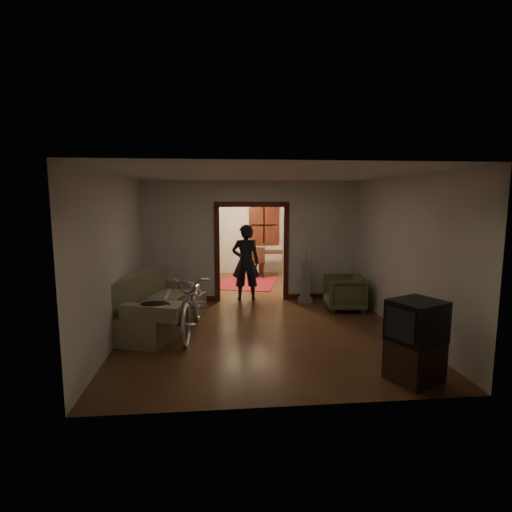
{
  "coord_description": "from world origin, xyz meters",
  "views": [
    {
      "loc": [
        -0.81,
        -8.53,
        2.39
      ],
      "look_at": [
        0.0,
        -0.3,
        1.2
      ],
      "focal_mm": 28.0,
      "sensor_mm": 36.0,
      "label": 1
    }
  ],
  "objects": [
    {
      "name": "sofa",
      "position": [
        -1.89,
        -1.23,
        0.51
      ],
      "size": [
        1.68,
        2.43,
        1.02
      ],
      "primitive_type": "cube",
      "rotation": [
        0.0,
        0.0,
        -0.34
      ],
      "color": "#6E6C49",
      "rests_on": "floor"
    },
    {
      "name": "oriental_rug",
      "position": [
        0.05,
        2.62,
        0.01
      ],
      "size": [
        2.01,
        2.35,
        0.02
      ],
      "primitive_type": "cube",
      "rotation": [
        0.0,
        0.0,
        -0.26
      ],
      "color": "maroon",
      "rests_on": "floor"
    },
    {
      "name": "jacket",
      "position": [
        -1.84,
        -2.14,
        0.68
      ],
      "size": [
        0.51,
        0.38,
        0.15
      ],
      "primitive_type": "ellipsoid",
      "color": "black",
      "rests_on": "sofa"
    },
    {
      "name": "wall_left",
      "position": [
        -2.5,
        0.0,
        1.4
      ],
      "size": [
        0.02,
        8.5,
        2.8
      ],
      "primitive_type": "cube",
      "color": "beige",
      "rests_on": "floor"
    },
    {
      "name": "tv_stand",
      "position": [
        1.77,
        -3.73,
        0.28
      ],
      "size": [
        0.79,
        0.76,
        0.55
      ],
      "primitive_type": "cube",
      "rotation": [
        0.0,
        0.0,
        0.43
      ],
      "color": "black",
      "rests_on": "floor"
    },
    {
      "name": "person",
      "position": [
        -0.14,
        0.76,
        0.9
      ],
      "size": [
        0.66,
        0.44,
        1.8
      ],
      "primitive_type": "imported",
      "rotation": [
        0.0,
        0.0,
        3.13
      ],
      "color": "black",
      "rests_on": "floor"
    },
    {
      "name": "chandelier",
      "position": [
        0.0,
        2.5,
        2.35
      ],
      "size": [
        0.24,
        0.24,
        0.24
      ],
      "primitive_type": "sphere",
      "color": "#FFE0A5",
      "rests_on": "ceiling"
    },
    {
      "name": "bicycle",
      "position": [
        -1.26,
        -1.5,
        0.55
      ],
      "size": [
        0.9,
        2.16,
        1.11
      ],
      "primitive_type": "imported",
      "rotation": [
        0.0,
        0.0,
        -0.08
      ],
      "color": "silver",
      "rests_on": "floor"
    },
    {
      "name": "desk",
      "position": [
        0.99,
        3.57,
        0.39
      ],
      "size": [
        1.12,
        0.74,
        0.77
      ],
      "primitive_type": "cube",
      "rotation": [
        0.0,
        0.0,
        0.16
      ],
      "color": "#331A11",
      "rests_on": "floor"
    },
    {
      "name": "partition_wall",
      "position": [
        0.0,
        0.75,
        1.4
      ],
      "size": [
        5.0,
        0.14,
        2.8
      ],
      "primitive_type": "cube",
      "color": "beige",
      "rests_on": "floor"
    },
    {
      "name": "rolled_paper",
      "position": [
        -1.79,
        -0.93,
        0.53
      ],
      "size": [
        0.1,
        0.8,
        0.1
      ],
      "primitive_type": "cylinder",
      "rotation": [
        1.57,
        0.0,
        0.0
      ],
      "color": "beige",
      "rests_on": "sofa"
    },
    {
      "name": "wall_right",
      "position": [
        2.5,
        0.0,
        1.4
      ],
      "size": [
        0.02,
        8.5,
        2.8
      ],
      "primitive_type": "cube",
      "color": "beige",
      "rests_on": "floor"
    },
    {
      "name": "ceiling",
      "position": [
        0.0,
        0.0,
        2.8
      ],
      "size": [
        5.0,
        8.5,
        0.01
      ],
      "primitive_type": "cube",
      "color": "white",
      "rests_on": "floor"
    },
    {
      "name": "light_switch",
      "position": [
        1.05,
        0.68,
        1.25
      ],
      "size": [
        0.08,
        0.01,
        0.12
      ],
      "primitive_type": "cube",
      "color": "silver",
      "rests_on": "partition_wall"
    },
    {
      "name": "vacuum",
      "position": [
        1.21,
        0.34,
        0.48
      ],
      "size": [
        0.33,
        0.28,
        0.97
      ],
      "primitive_type": "cube",
      "rotation": [
        0.0,
        0.0,
        -0.17
      ],
      "color": "gray",
      "rests_on": "floor"
    },
    {
      "name": "wall_back",
      "position": [
        0.0,
        4.25,
        1.4
      ],
      "size": [
        5.0,
        0.02,
        2.8
      ],
      "primitive_type": "cube",
      "color": "beige",
      "rests_on": "floor"
    },
    {
      "name": "desk_chair",
      "position": [
        0.4,
        3.38,
        0.48
      ],
      "size": [
        0.53,
        0.53,
        0.95
      ],
      "primitive_type": "cube",
      "rotation": [
        0.0,
        0.0,
        0.3
      ],
      "color": "#331A11",
      "rests_on": "floor"
    },
    {
      "name": "far_window",
      "position": [
        0.7,
        4.21,
        1.55
      ],
      "size": [
        0.98,
        0.06,
        1.28
      ],
      "primitive_type": "cube",
      "color": "black",
      "rests_on": "wall_back"
    },
    {
      "name": "locker",
      "position": [
        -1.24,
        4.02,
        0.87
      ],
      "size": [
        0.9,
        0.55,
        1.73
      ],
      "primitive_type": "cube",
      "rotation": [
        0.0,
        0.0,
        -0.08
      ],
      "color": "#303A22",
      "rests_on": "floor"
    },
    {
      "name": "globe",
      "position": [
        -1.24,
        4.02,
        1.94
      ],
      "size": [
        0.29,
        0.29,
        0.29
      ],
      "primitive_type": "sphere",
      "color": "#1E5972",
      "rests_on": "locker"
    },
    {
      "name": "crt_tv",
      "position": [
        1.77,
        -3.73,
        0.81
      ],
      "size": [
        0.81,
        0.77,
        0.54
      ],
      "primitive_type": "cube",
      "rotation": [
        0.0,
        0.0,
        0.43
      ],
      "color": "black",
      "rests_on": "tv_stand"
    },
    {
      "name": "door_casing",
      "position": [
        0.0,
        0.75,
        1.1
      ],
      "size": [
        1.74,
        0.2,
        2.32
      ],
      "primitive_type": "cube",
      "color": "#3E160E",
      "rests_on": "floor"
    },
    {
      "name": "armchair",
      "position": [
        1.91,
        -0.33,
        0.37
      ],
      "size": [
        0.89,
        0.87,
        0.74
      ],
      "primitive_type": "imported",
      "rotation": [
        0.0,
        0.0,
        -1.67
      ],
      "color": "#4C542F",
      "rests_on": "floor"
    },
    {
      "name": "floor",
      "position": [
        0.0,
        0.0,
        0.0
      ],
      "size": [
        5.0,
        8.5,
        0.01
      ],
      "primitive_type": "cube",
      "color": "#3E2213",
      "rests_on": "ground"
    }
  ]
}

